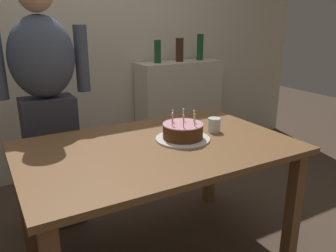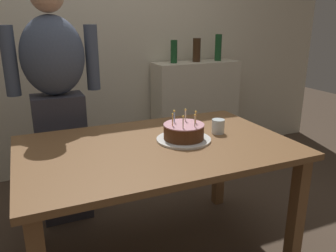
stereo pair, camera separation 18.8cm
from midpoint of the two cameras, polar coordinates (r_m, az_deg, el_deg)
name	(u,v)px [view 1 (the left image)]	position (r m, az deg, el deg)	size (l,w,h in m)	color
back_wall	(75,32)	(3.24, -17.06, 14.89)	(5.20, 0.10, 2.60)	beige
dining_table	(158,161)	(1.93, -4.57, -5.92)	(1.50, 0.96, 0.74)	brown
birthday_cake	(183,133)	(1.94, -0.18, -1.16)	(0.31, 0.31, 0.17)	white
water_glass_near	(214,125)	(2.10, 5.26, 0.16)	(0.08, 0.08, 0.09)	silver
person_man_bearded	(47,105)	(2.39, -21.84, 3.34)	(0.61, 0.27, 1.66)	#33333D
shelf_cabinet	(179,110)	(3.51, 0.32, 2.72)	(0.86, 0.30, 1.27)	beige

